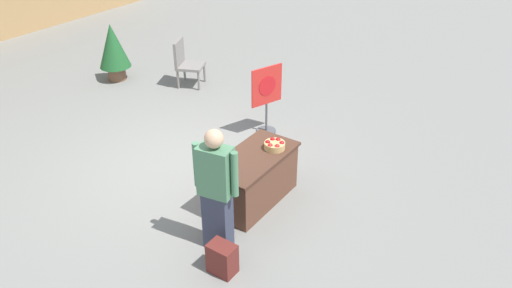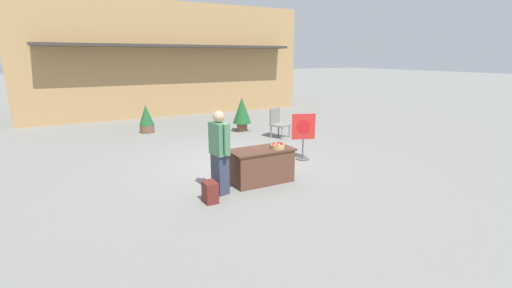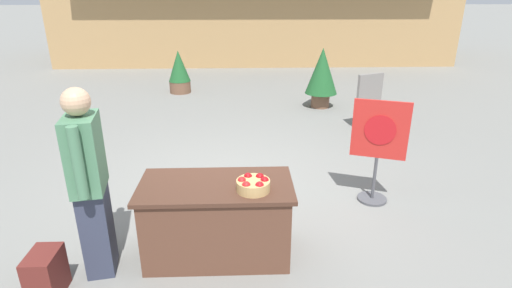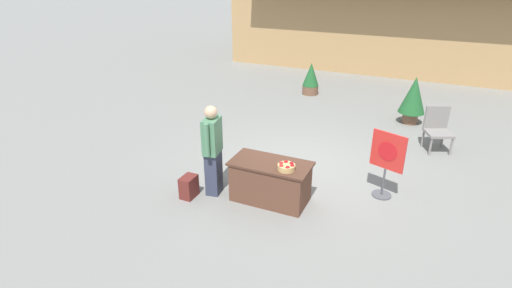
# 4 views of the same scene
# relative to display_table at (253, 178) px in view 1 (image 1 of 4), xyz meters

# --- Properties ---
(ground_plane) EXTENTS (120.00, 120.00, 0.00)m
(ground_plane) POSITION_rel_display_table_xyz_m (0.10, 1.41, -0.39)
(ground_plane) COLOR slate
(display_table) EXTENTS (1.45, 0.74, 0.77)m
(display_table) POSITION_rel_display_table_xyz_m (0.00, 0.00, 0.00)
(display_table) COLOR brown
(display_table) RESTS_ON ground_plane
(apple_basket) EXTENTS (0.31, 0.31, 0.13)m
(apple_basket) POSITION_rel_display_table_xyz_m (0.35, -0.14, 0.44)
(apple_basket) COLOR tan
(apple_basket) RESTS_ON display_table
(person_visitor) EXTENTS (0.33, 0.60, 1.75)m
(person_visitor) POSITION_rel_display_table_xyz_m (-1.08, -0.19, 0.51)
(person_visitor) COLOR #33384C
(person_visitor) RESTS_ON ground_plane
(backpack) EXTENTS (0.24, 0.34, 0.42)m
(backpack) POSITION_rel_display_table_xyz_m (-1.43, -0.52, -0.18)
(backpack) COLOR maroon
(backpack) RESTS_ON ground_plane
(poster_board) EXTENTS (0.62, 0.36, 1.28)m
(poster_board) POSITION_rel_display_table_xyz_m (1.87, 1.01, 0.33)
(poster_board) COLOR #4C4C51
(poster_board) RESTS_ON ground_plane
(patio_chair) EXTENTS (0.73, 0.73, 1.02)m
(patio_chair) POSITION_rel_display_table_xyz_m (2.67, 3.66, 0.17)
(patio_chair) COLOR gray
(patio_chair) RESTS_ON ground_plane
(potted_plant_far_right) EXTENTS (0.69, 0.69, 1.30)m
(potted_plant_far_right) POSITION_rel_display_table_xyz_m (1.99, 5.17, 0.35)
(potted_plant_far_right) COLOR brown
(potted_plant_far_right) RESTS_ON ground_plane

